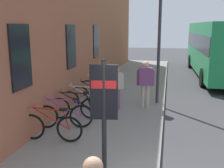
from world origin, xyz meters
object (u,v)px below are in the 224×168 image
at_px(bicycle_far_end, 84,100).
at_px(pedestrian_by_facade, 116,84).
at_px(transit_info_sign, 104,100).
at_px(bicycle_by_door, 64,116).
at_px(city_bus, 217,46).
at_px(bicycle_under_window, 93,94).
at_px(bicycle_nearest_sign, 51,127).
at_px(bicycle_mid_rack, 75,107).
at_px(street_lamp, 160,26).
at_px(pedestrian_near_bus, 146,80).
at_px(bicycle_leaning_wall, 99,88).

height_order(bicycle_far_end, pedestrian_by_facade, pedestrian_by_facade).
relative_size(bicycle_far_end, transit_info_sign, 0.73).
xyz_separation_m(bicycle_by_door, city_bus, (10.65, -5.92, 1.41)).
relative_size(bicycle_far_end, pedestrian_by_facade, 1.11).
height_order(bicycle_by_door, bicycle_under_window, same).
xyz_separation_m(bicycle_nearest_sign, bicycle_mid_rack, (1.81, -0.04, 0.00)).
xyz_separation_m(transit_info_sign, street_lamp, (5.57, -0.83, 1.43)).
xyz_separation_m(bicycle_nearest_sign, pedestrian_near_bus, (3.57, -2.19, 0.69)).
bearing_deg(bicycle_far_end, bicycle_mid_rack, 179.38).
bearing_deg(bicycle_by_door, street_lamp, -38.18).
height_order(transit_info_sign, pedestrian_near_bus, transit_info_sign).
height_order(bicycle_mid_rack, transit_info_sign, transit_info_sign).
height_order(bicycle_far_end, transit_info_sign, transit_info_sign).
distance_m(bicycle_far_end, city_bus, 10.71).
xyz_separation_m(bicycle_mid_rack, city_bus, (9.80, -5.87, 1.41)).
height_order(bicycle_by_door, bicycle_leaning_wall, same).
distance_m(bicycle_nearest_sign, bicycle_leaning_wall, 4.73).
relative_size(bicycle_under_window, pedestrian_near_bus, 0.95).
bearing_deg(transit_info_sign, city_bus, -17.76).
bearing_deg(street_lamp, pedestrian_near_bus, 149.69).
bearing_deg(bicycle_under_window, pedestrian_by_facade, -119.40).
xyz_separation_m(bicycle_by_door, bicycle_under_window, (2.75, -0.12, 0.00)).
distance_m(pedestrian_near_bus, street_lamp, 2.12).
xyz_separation_m(transit_info_sign, city_bus, (12.89, -4.13, 0.20)).
distance_m(bicycle_by_door, bicycle_under_window, 2.75).
bearing_deg(bicycle_far_end, bicycle_by_door, 177.98).
relative_size(pedestrian_by_facade, street_lamp, 0.31).
distance_m(bicycle_by_door, pedestrian_by_facade, 2.52).
xyz_separation_m(bicycle_under_window, transit_info_sign, (-4.99, -1.67, 1.21)).
xyz_separation_m(bicycle_by_door, bicycle_mid_rack, (0.85, -0.05, 0.00)).
bearing_deg(street_lamp, bicycle_nearest_sign, 148.69).
height_order(bicycle_mid_rack, street_lamp, street_lamp).
bearing_deg(pedestrian_near_bus, transit_info_sign, 175.18).
distance_m(bicycle_by_door, bicycle_leaning_wall, 3.77).
bearing_deg(transit_info_sign, street_lamp, -8.45).
height_order(bicycle_by_door, street_lamp, street_lamp).
distance_m(bicycle_far_end, bicycle_under_window, 0.97).
bearing_deg(pedestrian_by_facade, bicycle_by_door, 151.26).
bearing_deg(pedestrian_near_bus, bicycle_mid_rack, 129.39).
bearing_deg(street_lamp, pedestrian_by_facade, 129.32).
bearing_deg(transit_info_sign, bicycle_leaning_wall, 15.55).
xyz_separation_m(transit_info_sign, pedestrian_by_facade, (4.40, 0.61, -0.63)).
height_order(city_bus, pedestrian_by_facade, city_bus).
distance_m(pedestrian_by_facade, street_lamp, 2.77).
bearing_deg(bicycle_nearest_sign, bicycle_mid_rack, -1.37).
height_order(bicycle_mid_rack, bicycle_far_end, same).
relative_size(transit_info_sign, city_bus, 0.23).
xyz_separation_m(pedestrian_near_bus, street_lamp, (0.72, -0.42, 1.95)).
bearing_deg(bicycle_nearest_sign, pedestrian_near_bus, -31.51).
distance_m(bicycle_mid_rack, bicycle_leaning_wall, 2.92).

